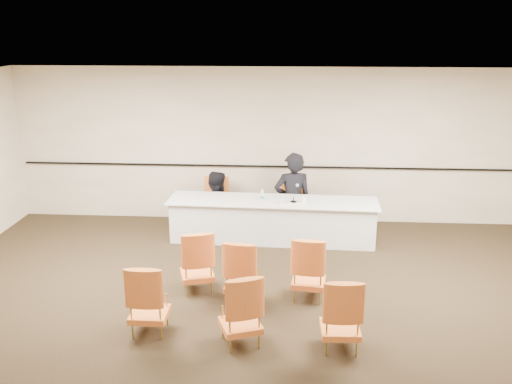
{
  "coord_description": "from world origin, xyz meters",
  "views": [
    {
      "loc": [
        0.43,
        -6.79,
        3.79
      ],
      "look_at": [
        -0.2,
        2.6,
        0.98
      ],
      "focal_mm": 40.0,
      "sensor_mm": 36.0,
      "label": 1
    }
  ],
  "objects_px": {
    "panelist_second_chair": "(215,203)",
    "aud_chair_back_mid": "(240,308)",
    "drinking_glass": "(282,200)",
    "aud_chair_front_mid": "(243,271)",
    "aud_chair_front_left": "(197,260)",
    "aud_chair_back_left": "(149,298)",
    "water_bottle": "(262,195)",
    "panelist_second": "(215,212)",
    "coffee_cup": "(304,199)",
    "panelist_main": "(293,203)",
    "aud_chair_front_right": "(309,267)",
    "panelist_main_chair": "(293,206)",
    "microphone": "(294,194)",
    "aud_chair_back_right": "(341,312)",
    "panel_table": "(273,220)"
  },
  "relations": [
    {
      "from": "panel_table",
      "to": "aud_chair_back_left",
      "type": "distance_m",
      "value": 3.61
    },
    {
      "from": "panelist_second_chair",
      "to": "aud_chair_front_right",
      "type": "xyz_separation_m",
      "value": [
        1.72,
        -2.84,
        0.0
      ]
    },
    {
      "from": "aud_chair_front_left",
      "to": "aud_chair_back_mid",
      "type": "height_order",
      "value": "same"
    },
    {
      "from": "panelist_second",
      "to": "drinking_glass",
      "type": "height_order",
      "value": "panelist_second"
    },
    {
      "from": "panel_table",
      "to": "panelist_second",
      "type": "distance_m",
      "value": 1.27
    },
    {
      "from": "aud_chair_back_right",
      "to": "panelist_main_chair",
      "type": "bearing_deg",
      "value": 95.9
    },
    {
      "from": "water_bottle",
      "to": "panelist_second",
      "type": "bearing_deg",
      "value": 147.6
    },
    {
      "from": "panelist_second_chair",
      "to": "aud_chair_back_left",
      "type": "relative_size",
      "value": 1.0
    },
    {
      "from": "aud_chair_front_left",
      "to": "aud_chair_front_right",
      "type": "height_order",
      "value": "same"
    },
    {
      "from": "panel_table",
      "to": "aud_chair_front_mid",
      "type": "height_order",
      "value": "aud_chair_front_mid"
    },
    {
      "from": "aud_chair_front_right",
      "to": "aud_chair_back_left",
      "type": "height_order",
      "value": "same"
    },
    {
      "from": "panelist_second",
      "to": "aud_chair_front_mid",
      "type": "bearing_deg",
      "value": 104.53
    },
    {
      "from": "aud_chair_back_left",
      "to": "aud_chair_back_right",
      "type": "distance_m",
      "value": 2.39
    },
    {
      "from": "aud_chair_front_left",
      "to": "aud_chair_front_right",
      "type": "distance_m",
      "value": 1.63
    },
    {
      "from": "drinking_glass",
      "to": "aud_chair_front_mid",
      "type": "relative_size",
      "value": 0.11
    },
    {
      "from": "panelist_second",
      "to": "microphone",
      "type": "xyz_separation_m",
      "value": [
        1.49,
        -0.69,
        0.6
      ]
    },
    {
      "from": "panel_table",
      "to": "aud_chair_front_left",
      "type": "height_order",
      "value": "aud_chair_front_left"
    },
    {
      "from": "panelist_second",
      "to": "panelist_main_chair",
      "type": "bearing_deg",
      "value": 177.59
    },
    {
      "from": "panelist_second_chair",
      "to": "aud_chair_back_mid",
      "type": "relative_size",
      "value": 1.0
    },
    {
      "from": "panelist_main",
      "to": "panelist_second_chair",
      "type": "distance_m",
      "value": 1.47
    },
    {
      "from": "water_bottle",
      "to": "aud_chair_front_left",
      "type": "xyz_separation_m",
      "value": [
        -0.83,
        -2.11,
        -0.37
      ]
    },
    {
      "from": "panel_table",
      "to": "water_bottle",
      "type": "height_order",
      "value": "water_bottle"
    },
    {
      "from": "panelist_main",
      "to": "microphone",
      "type": "distance_m",
      "value": 0.73
    },
    {
      "from": "drinking_glass",
      "to": "aud_chair_back_mid",
      "type": "height_order",
      "value": "aud_chair_back_mid"
    },
    {
      "from": "panelist_second",
      "to": "microphone",
      "type": "distance_m",
      "value": 1.74
    },
    {
      "from": "panelist_second",
      "to": "aud_chair_back_right",
      "type": "xyz_separation_m",
      "value": [
        2.07,
        -4.13,
        0.18
      ]
    },
    {
      "from": "panelist_main_chair",
      "to": "aud_chair_front_right",
      "type": "distance_m",
      "value": 2.8
    },
    {
      "from": "panelist_main",
      "to": "panelist_second",
      "type": "distance_m",
      "value": 1.49
    },
    {
      "from": "aud_chair_front_right",
      "to": "panelist_main_chair",
      "type": "bearing_deg",
      "value": 101.77
    },
    {
      "from": "microphone",
      "to": "aud_chair_front_right",
      "type": "relative_size",
      "value": 0.32
    },
    {
      "from": "panelist_second_chair",
      "to": "aud_chair_front_mid",
      "type": "height_order",
      "value": "same"
    },
    {
      "from": "panelist_second_chair",
      "to": "water_bottle",
      "type": "xyz_separation_m",
      "value": [
        0.93,
        -0.59,
        0.37
      ]
    },
    {
      "from": "panelist_main_chair",
      "to": "microphone",
      "type": "xyz_separation_m",
      "value": [
        0.01,
        -0.63,
        0.42
      ]
    },
    {
      "from": "panelist_main_chair",
      "to": "aud_chair_front_mid",
      "type": "bearing_deg",
      "value": -100.67
    },
    {
      "from": "aud_chair_front_left",
      "to": "aud_chair_back_mid",
      "type": "xyz_separation_m",
      "value": [
        0.77,
        -1.41,
        0.0
      ]
    },
    {
      "from": "water_bottle",
      "to": "coffee_cup",
      "type": "relative_size",
      "value": 1.68
    },
    {
      "from": "panelist_second",
      "to": "aud_chair_front_right",
      "type": "bearing_deg",
      "value": 120.91
    },
    {
      "from": "panelist_main_chair",
      "to": "panelist_second_chair",
      "type": "xyz_separation_m",
      "value": [
        -1.47,
        0.06,
        0.0
      ]
    },
    {
      "from": "panelist_second",
      "to": "aud_chair_back_mid",
      "type": "relative_size",
      "value": 1.71
    },
    {
      "from": "water_bottle",
      "to": "aud_chair_back_right",
      "type": "height_order",
      "value": "same"
    },
    {
      "from": "panelist_main",
      "to": "aud_chair_back_mid",
      "type": "xyz_separation_m",
      "value": [
        -0.61,
        -4.05,
        -0.06
      ]
    },
    {
      "from": "aud_chair_front_left",
      "to": "aud_chair_back_left",
      "type": "height_order",
      "value": "same"
    },
    {
      "from": "water_bottle",
      "to": "aud_chair_front_right",
      "type": "relative_size",
      "value": 0.21
    },
    {
      "from": "drinking_glass",
      "to": "aud_chair_front_right",
      "type": "distance_m",
      "value": 2.17
    },
    {
      "from": "panelist_main",
      "to": "panelist_second",
      "type": "relative_size",
      "value": 1.2
    },
    {
      "from": "panelist_second",
      "to": "aud_chair_front_mid",
      "type": "distance_m",
      "value": 3.13
    },
    {
      "from": "panelist_second",
      "to": "coffee_cup",
      "type": "bearing_deg",
      "value": 157.26
    },
    {
      "from": "panel_table",
      "to": "panelist_main",
      "type": "height_order",
      "value": "panelist_main"
    },
    {
      "from": "panelist_main",
      "to": "aud_chair_front_mid",
      "type": "distance_m",
      "value": 3.04
    },
    {
      "from": "coffee_cup",
      "to": "aud_chair_back_right",
      "type": "distance_m",
      "value": 3.47
    }
  ]
}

